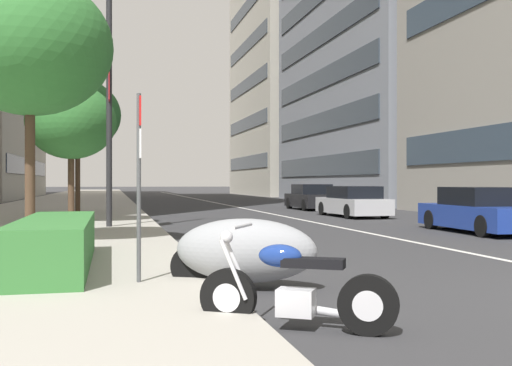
% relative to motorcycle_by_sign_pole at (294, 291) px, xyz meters
% --- Properties ---
extents(sidewalk_right_plaza, '(160.00, 8.28, 0.15)m').
position_rel_motorcycle_by_sign_pole_xyz_m(sidewalk_right_plaza, '(29.89, 4.49, -0.33)').
color(sidewalk_right_plaza, '#A39E93').
rests_on(sidewalk_right_plaza, ground).
extents(lane_centre_stripe, '(110.00, 0.16, 0.01)m').
position_rel_motorcycle_by_sign_pole_xyz_m(lane_centre_stripe, '(34.89, -5.67, -0.40)').
color(lane_centre_stripe, silver).
rests_on(lane_centre_stripe, ground).
extents(motorcycle_by_sign_pole, '(1.15, 1.87, 1.08)m').
position_rel_motorcycle_by_sign_pole_xyz_m(motorcycle_by_sign_pole, '(0.00, 0.00, 0.00)').
color(motorcycle_by_sign_pole, black).
rests_on(motorcycle_by_sign_pole, ground).
extents(motorcycle_mid_row, '(1.64, 2.20, 1.01)m').
position_rel_motorcycle_by_sign_pole_xyz_m(motorcycle_mid_row, '(2.47, -0.01, 0.14)').
color(motorcycle_mid_row, gray).
rests_on(motorcycle_mid_row, ground).
extents(car_following_behind, '(4.74, 2.05, 1.38)m').
position_rel_motorcycle_by_sign_pole_xyz_m(car_following_behind, '(10.44, -9.08, 0.23)').
color(car_following_behind, navy).
rests_on(car_following_behind, ground).
extents(car_approaching_light, '(4.64, 1.91, 1.35)m').
position_rel_motorcycle_by_sign_pole_xyz_m(car_approaching_light, '(19.24, -8.55, 0.23)').
color(car_approaching_light, '#B7B7BC').
rests_on(car_approaching_light, ground).
extents(car_far_down_avenue, '(4.33, 1.96, 1.41)m').
position_rel_motorcycle_by_sign_pole_xyz_m(car_far_down_avenue, '(26.29, -9.00, 0.25)').
color(car_far_down_avenue, black).
rests_on(car_far_down_avenue, ground).
extents(parking_sign_by_curb, '(0.32, 0.06, 2.61)m').
position_rel_motorcycle_by_sign_pole_xyz_m(parking_sign_by_curb, '(2.53, 1.46, 1.38)').
color(parking_sign_by_curb, '#47494C').
rests_on(parking_sign_by_curb, sidewalk_right_plaza).
extents(street_lamp_with_banners, '(1.26, 2.09, 8.54)m').
position_rel_motorcycle_by_sign_pole_xyz_m(street_lamp_with_banners, '(13.52, 1.63, 4.77)').
color(street_lamp_with_banners, '#232326').
rests_on(street_lamp_with_banners, sidewalk_right_plaza).
extents(clipped_hedge_bed, '(5.01, 1.10, 0.79)m').
position_rel_motorcycle_by_sign_pole_xyz_m(clipped_hedge_bed, '(4.41, 2.72, 0.13)').
color(clipped_hedge_bed, '#337033').
rests_on(clipped_hedge_bed, sidewalk_right_plaza).
extents(street_tree_mid_sidewalk, '(3.62, 3.62, 5.94)m').
position_rel_motorcycle_by_sign_pole_xyz_m(street_tree_mid_sidewalk, '(8.27, 3.59, 4.13)').
color(street_tree_mid_sidewalk, '#473323').
rests_on(street_tree_mid_sidewalk, sidewalk_right_plaza).
extents(street_tree_by_lamp_post, '(3.05, 3.05, 4.76)m').
position_rel_motorcycle_by_sign_pole_xyz_m(street_tree_by_lamp_post, '(15.81, 3.18, 3.20)').
color(street_tree_by_lamp_post, '#473323').
rests_on(street_tree_by_lamp_post, sidewalk_right_plaza).
extents(street_tree_far_plaza, '(3.79, 3.79, 5.99)m').
position_rel_motorcycle_by_sign_pole_xyz_m(street_tree_far_plaza, '(22.24, 3.30, 4.12)').
color(street_tree_far_plaza, '#473323').
rests_on(street_tree_far_plaza, sidewalk_right_plaza).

